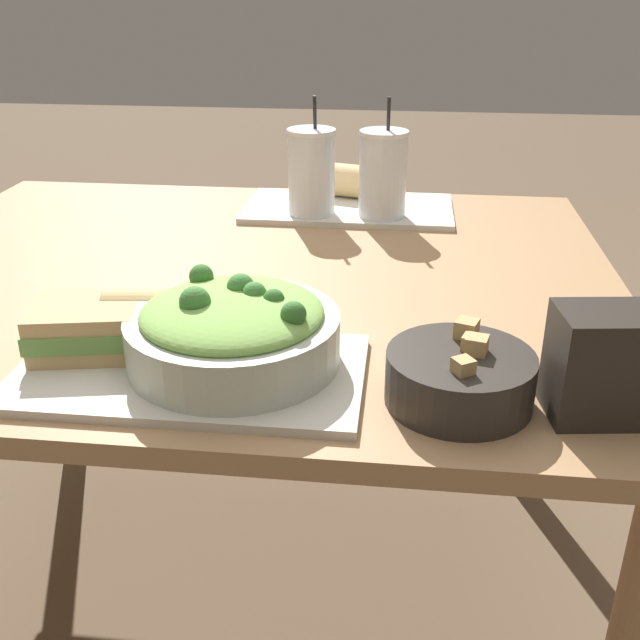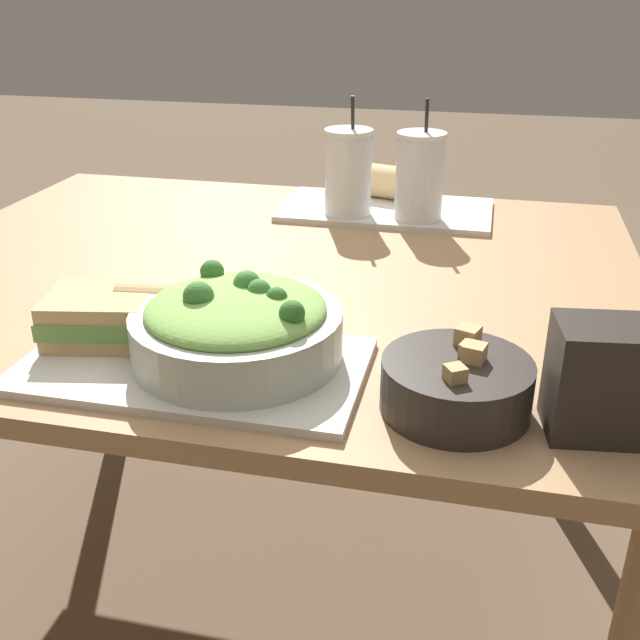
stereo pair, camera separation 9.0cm
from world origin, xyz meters
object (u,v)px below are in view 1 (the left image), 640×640
object	(u,v)px
baguette_near	(164,314)
drink_cup_red	(383,177)
baguette_far	(336,179)
drink_cup_dark	(311,175)
sandwich_near	(87,327)
chip_bag	(615,364)
salad_bowl	(233,329)
soup_bowl	(460,376)

from	to	relation	value
baguette_near	drink_cup_red	xyz separation A→B (m)	(0.27, 0.60, 0.04)
baguette_far	drink_cup_dark	bearing A→B (deg)	-178.79
baguette_near	baguette_far	xyz separation A→B (m)	(0.16, 0.74, 0.00)
sandwich_near	chip_bag	distance (m)	0.65
sandwich_near	drink_cup_dark	world-z (taller)	drink_cup_dark
salad_bowl	chip_bag	xyz separation A→B (m)	(0.45, -0.06, 0.01)
baguette_far	chip_bag	distance (m)	0.94
sandwich_near	drink_cup_red	size ratio (longest dim) A/B	0.67
baguette_near	baguette_far	size ratio (longest dim) A/B	1.00
drink_cup_red	soup_bowl	bearing A→B (deg)	-80.23
soup_bowl	drink_cup_dark	xyz separation A→B (m)	(-0.26, 0.70, 0.06)
soup_bowl	drink_cup_dark	bearing A→B (deg)	110.68
soup_bowl	baguette_far	size ratio (longest dim) A/B	1.10
salad_bowl	chip_bag	bearing A→B (deg)	-7.01
baguette_near	soup_bowl	bearing A→B (deg)	-111.66
soup_bowl	drink_cup_dark	size ratio (longest dim) A/B	0.74
sandwich_near	baguette_far	world-z (taller)	baguette_far
drink_cup_red	chip_bag	world-z (taller)	drink_cup_red
chip_bag	baguette_far	bearing A→B (deg)	107.44
drink_cup_red	sandwich_near	bearing A→B (deg)	-119.09
sandwich_near	baguette_far	xyz separation A→B (m)	(0.25, 0.78, 0.00)
soup_bowl	sandwich_near	world-z (taller)	soup_bowl
drink_cup_dark	chip_bag	world-z (taller)	drink_cup_dark
salad_bowl	chip_bag	distance (m)	0.45
sandwich_near	baguette_near	bearing A→B (deg)	15.46
soup_bowl	baguette_near	world-z (taller)	soup_bowl
soup_bowl	drink_cup_dark	world-z (taller)	drink_cup_dark
soup_bowl	drink_cup_dark	distance (m)	0.75
sandwich_near	chip_bag	size ratio (longest dim) A/B	1.07
soup_bowl	baguette_far	world-z (taller)	soup_bowl
baguette_far	drink_cup_dark	size ratio (longest dim) A/B	0.67
sandwich_near	baguette_near	distance (m)	0.10
drink_cup_dark	soup_bowl	bearing A→B (deg)	-69.32
salad_bowl	baguette_near	xyz separation A→B (m)	(-0.11, 0.05, -0.01)
sandwich_near	chip_bag	xyz separation A→B (m)	(0.64, -0.06, 0.02)
baguette_near	drink_cup_dark	bearing A→B (deg)	-18.67
soup_bowl	salad_bowl	bearing A→B (deg)	170.43
drink_cup_dark	salad_bowl	bearing A→B (deg)	-91.47
baguette_far	drink_cup_red	distance (m)	0.18
salad_bowl	drink_cup_red	distance (m)	0.67
soup_bowl	sandwich_near	size ratio (longest dim) A/B	1.09
drink_cup_dark	drink_cup_red	size ratio (longest dim) A/B	1.00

